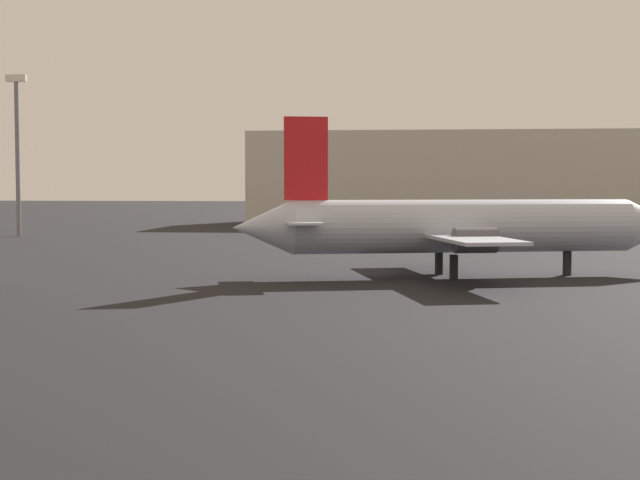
{
  "coord_description": "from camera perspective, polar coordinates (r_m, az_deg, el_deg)",
  "views": [
    {
      "loc": [
        -0.5,
        -10.6,
        6.22
      ],
      "look_at": [
        -7.81,
        52.74,
        2.39
      ],
      "focal_mm": 54.27,
      "sensor_mm": 36.0,
      "label": 1
    }
  ],
  "objects": [
    {
      "name": "airplane_distant",
      "position": [
        63.97,
        8.24,
        0.81
      ],
      "size": [
        30.07,
        21.35,
        10.37
      ],
      "rotation": [
        0.0,
        0.0,
        0.26
      ],
      "color": "#B2BCCC",
      "rests_on": "ground_plane"
    },
    {
      "name": "light_mast_left",
      "position": [
        116.18,
        -17.42,
        5.37
      ],
      "size": [
        2.4,
        0.5,
        18.44
      ],
      "color": "slate",
      "rests_on": "ground_plane"
    },
    {
      "name": "terminal_building",
      "position": [
        145.96,
        8.57,
        3.62
      ],
      "size": [
        63.25,
        18.39,
        13.56
      ],
      "primitive_type": "cube",
      "color": "beige",
      "rests_on": "ground_plane"
    }
  ]
}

